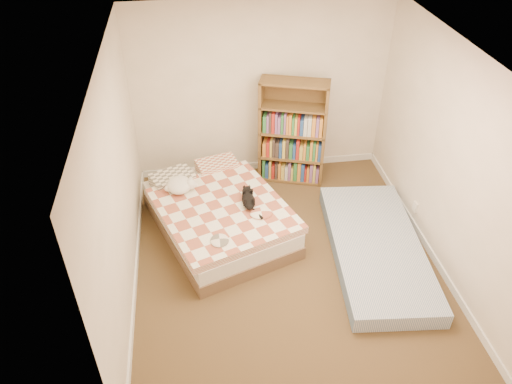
{
  "coord_description": "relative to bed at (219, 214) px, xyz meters",
  "views": [
    {
      "loc": [
        -0.95,
        -4.19,
        4.19
      ],
      "look_at": [
        -0.31,
        0.3,
        0.82
      ],
      "focal_mm": 35.0,
      "sensor_mm": 36.0,
      "label": 1
    }
  ],
  "objects": [
    {
      "name": "white_dog",
      "position": [
        -0.45,
        0.24,
        0.31
      ],
      "size": [
        0.45,
        0.46,
        0.17
      ],
      "rotation": [
        0.0,
        0.0,
        0.63
      ],
      "color": "white",
      "rests_on": "bed"
    },
    {
      "name": "bookshelf",
      "position": [
        1.12,
        1.0,
        0.32
      ],
      "size": [
        1.01,
        0.58,
        1.52
      ],
      "rotation": [
        0.0,
        0.0,
        -0.31
      ],
      "color": "brown",
      "rests_on": "room"
    },
    {
      "name": "bed",
      "position": [
        0.0,
        0.0,
        0.0
      ],
      "size": [
        1.94,
        2.29,
        0.52
      ],
      "rotation": [
        0.0,
        0.0,
        0.35
      ],
      "color": "brown",
      "rests_on": "room"
    },
    {
      "name": "room",
      "position": [
        0.73,
        -0.69,
        0.96
      ],
      "size": [
        3.51,
        4.01,
        2.51
      ],
      "color": "#4F3C22",
      "rests_on": "ground"
    },
    {
      "name": "black_cat",
      "position": [
        0.36,
        -0.12,
        0.29
      ],
      "size": [
        0.19,
        0.58,
        0.13
      ],
      "rotation": [
        0.0,
        0.0,
        -0.04
      ],
      "color": "black",
      "rests_on": "bed"
    },
    {
      "name": "floor_mattress",
      "position": [
        1.82,
        -0.76,
        -0.13
      ],
      "size": [
        1.22,
        2.34,
        0.2
      ],
      "primitive_type": "cube",
      "rotation": [
        0.0,
        0.0,
        -0.09
      ],
      "color": "#6580A8",
      "rests_on": "room"
    }
  ]
}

